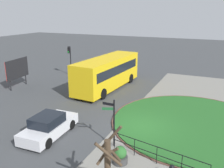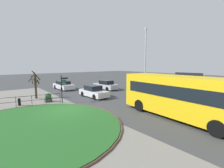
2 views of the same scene
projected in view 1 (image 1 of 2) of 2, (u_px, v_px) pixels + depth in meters
name	position (u px, v px, depth m)	size (l,w,h in m)	color
ground	(141.00, 127.00, 16.80)	(120.00, 120.00, 0.00)	#3D3F42
sidewalk_paving	(174.00, 134.00, 15.93)	(32.00, 7.62, 0.02)	gray
grass_island	(193.00, 123.00, 17.36)	(11.33, 11.33, 0.10)	#235B23
grass_kerb_ring	(193.00, 123.00, 17.36)	(11.64, 11.64, 0.11)	brown
signpost_directional	(113.00, 119.00, 14.04)	(0.79, 0.76, 2.92)	black
railing_grass_edge	(157.00, 153.00, 12.58)	(1.09, 5.25, 1.03)	black
bus_yellow	(108.00, 72.00, 24.88)	(9.63, 3.27, 3.18)	yellow
car_near_lane	(49.00, 126.00, 15.50)	(4.32, 1.94, 1.45)	silver
traffic_light_near	(70.00, 54.00, 29.51)	(0.49, 0.30, 3.62)	black
billboard_left	(17.00, 69.00, 25.15)	(3.30, 0.51, 3.01)	black
planter_near_signpost	(120.00, 156.00, 12.74)	(0.81, 0.81, 0.96)	#383838
street_tree_bare	(108.00, 166.00, 9.79)	(1.26, 1.24, 3.36)	#423323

